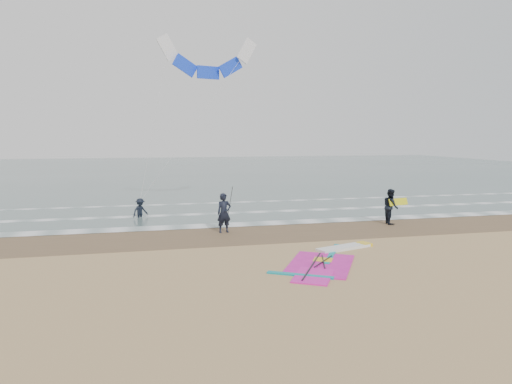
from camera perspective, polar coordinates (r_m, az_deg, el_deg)
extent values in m
plane|color=tan|center=(17.91, 9.14, -8.78)|extent=(120.00, 120.00, 0.00)
cube|color=#47605E|center=(64.46, -7.08, 2.69)|extent=(120.00, 80.00, 0.02)
cube|color=brown|center=(23.41, 3.61, -4.93)|extent=(120.00, 5.00, 0.01)
cube|color=white|center=(25.48, 2.20, -3.88)|extent=(120.00, 1.20, 0.02)
cube|color=white|center=(29.11, 0.25, -2.50)|extent=(120.00, 0.70, 0.02)
cube|color=white|center=(33.45, -1.51, -1.25)|extent=(120.00, 0.50, 0.01)
cube|color=white|center=(20.16, 10.89, -6.84)|extent=(2.64, 1.40, 0.12)
cube|color=yellow|center=(20.95, 13.34, -6.37)|extent=(0.63, 0.73, 0.13)
cube|color=#E41CA9|center=(17.65, 8.04, -8.93)|extent=(3.60, 3.98, 0.04)
cube|color=#E41CA9|center=(16.19, 7.17, -10.38)|extent=(1.99, 2.22, 0.05)
cube|color=#0C8C99|center=(19.22, 9.49, -7.61)|extent=(1.84, 2.96, 0.05)
cube|color=#0C8C99|center=(16.24, 5.53, -10.29)|extent=(2.16, 1.38, 0.05)
cube|color=yellow|center=(18.22, 8.37, -8.41)|extent=(0.93, 0.89, 0.05)
cylinder|color=black|center=(17.32, 7.00, -9.12)|extent=(1.90, 3.24, 0.06)
cylinder|color=black|center=(17.89, 8.43, -8.54)|extent=(1.27, 1.40, 0.04)
cylinder|color=black|center=(17.89, 8.43, -8.54)|extent=(0.61, 1.77, 0.04)
imported|color=black|center=(22.98, -4.01, -2.64)|extent=(0.80, 0.59, 2.00)
imported|color=black|center=(26.27, 16.48, -1.74)|extent=(0.89, 1.06, 1.95)
imported|color=black|center=(27.87, -14.29, -1.62)|extent=(1.13, 1.04, 1.53)
cylinder|color=black|center=(22.95, -3.28, -1.46)|extent=(0.17, 0.86, 1.82)
cube|color=yellow|center=(26.35, 17.37, -1.18)|extent=(1.30, 0.51, 0.39)
cube|color=white|center=(30.90, -11.00, 17.32)|extent=(1.45, 0.49, 1.73)
cube|color=blue|center=(30.79, -8.85, 15.36)|extent=(1.70, 0.56, 1.48)
cube|color=blue|center=(30.88, -6.00, 14.63)|extent=(1.50, 0.51, 0.82)
cube|color=blue|center=(31.15, -3.20, 15.33)|extent=(1.70, 0.56, 1.48)
cube|color=white|center=(31.52, -1.18, 17.24)|extent=(1.45, 0.49, 1.73)
cylinder|color=beige|center=(28.98, -12.60, 8.56)|extent=(1.95, 2.83, 9.47)
cylinder|color=beige|center=(29.11, -7.48, 8.66)|extent=(7.08, 2.83, 9.47)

